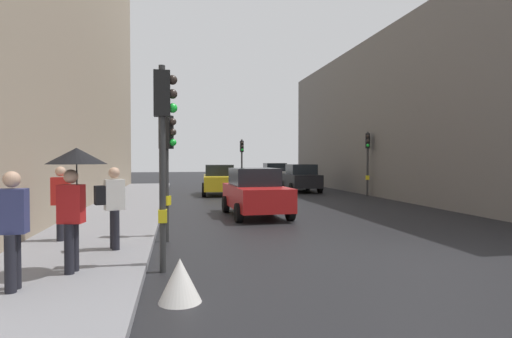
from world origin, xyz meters
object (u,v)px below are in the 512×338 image
traffic_light_near_left (164,130)px  pedestrian_with_grey_backpack (9,223)px  car_dark_suv (300,178)px  car_red_sedan (255,192)px  pedestrian_with_black_backpack (112,203)px  car_white_compact (274,174)px  pedestrian_in_red_jacket (61,200)px  traffic_light_far_median (242,154)px  car_yellow_taxi (219,180)px  pedestrian_with_umbrella (75,175)px  traffic_light_mid_street (368,152)px  warning_sign_triangle (180,280)px  traffic_light_near_right (167,152)px

traffic_light_near_left → pedestrian_with_grey_backpack: traffic_light_near_left is taller
car_dark_suv → traffic_light_near_left: bearing=-114.1°
car_red_sedan → pedestrian_with_black_backpack: size_ratio=2.42×
car_white_compact → pedestrian_in_red_jacket: size_ratio=2.41×
traffic_light_near_left → car_white_compact: size_ratio=0.90×
car_dark_suv → pedestrian_with_black_backpack: pedestrian_with_black_backpack is taller
traffic_light_far_median → pedestrian_in_red_jacket: (-7.51, -20.23, -1.32)m
traffic_light_far_median → car_dark_suv: traffic_light_far_median is taller
car_yellow_taxi → pedestrian_with_black_backpack: pedestrian_with_black_backpack is taller
car_red_sedan → pedestrian_with_umbrella: pedestrian_with_umbrella is taller
pedestrian_with_grey_backpack → traffic_light_near_left: bearing=29.1°
traffic_light_mid_street → warning_sign_triangle: (-10.53, -15.77, -2.19)m
traffic_light_far_median → pedestrian_in_red_jacket: traffic_light_far_median is taller
car_red_sedan → pedestrian_with_umbrella: size_ratio=2.00×
pedestrian_with_umbrella → traffic_light_mid_street: bearing=49.5°
traffic_light_near_left → car_dark_suv: 19.84m
traffic_light_mid_street → pedestrian_with_black_backpack: 17.40m
car_white_compact → pedestrian_with_grey_backpack: 28.80m
pedestrian_in_red_jacket → warning_sign_triangle: bearing=-58.2°
traffic_light_near_left → pedestrian_with_grey_backpack: (-2.19, -1.22, -1.48)m
traffic_light_near_left → pedestrian_in_red_jacket: (-2.49, 2.75, -1.51)m
car_yellow_taxi → pedestrian_in_red_jacket: (-5.18, -13.86, 0.25)m
pedestrian_in_red_jacket → car_red_sedan: bearing=38.9°
pedestrian_in_red_jacket → warning_sign_triangle: 5.32m
car_yellow_taxi → pedestrian_with_grey_backpack: 18.49m
car_dark_suv → pedestrian_with_umbrella: (-9.55, -18.38, 0.96)m
pedestrian_with_black_backpack → pedestrian_in_red_jacket: (-1.36, 1.28, -0.03)m
pedestrian_with_grey_backpack → pedestrian_with_black_backpack: size_ratio=1.00×
car_white_compact → pedestrian_with_grey_backpack: bearing=-111.0°
pedestrian_with_black_backpack → car_yellow_taxi: bearing=75.8°
car_red_sedan → warning_sign_triangle: car_red_sedan is taller
car_dark_suv → pedestrian_in_red_jacket: 18.59m
car_dark_suv → warning_sign_triangle: size_ratio=6.55×
car_yellow_taxi → pedestrian_in_red_jacket: bearing=-110.5°
pedestrian_with_umbrella → pedestrian_with_grey_backpack: pedestrian_with_umbrella is taller
pedestrian_with_umbrella → car_dark_suv: bearing=62.5°
car_yellow_taxi → warning_sign_triangle: 18.49m
car_yellow_taxi → car_white_compact: bearing=58.9°
car_yellow_taxi → warning_sign_triangle: size_ratio=6.62×
traffic_light_near_right → car_yellow_taxi: 14.03m
pedestrian_with_grey_backpack → car_dark_suv: bearing=61.9°
traffic_light_near_right → pedestrian_in_red_jacket: 2.75m
traffic_light_near_right → traffic_light_near_left: (0.00, -2.91, 0.36)m
traffic_light_mid_street → pedestrian_in_red_jacket: size_ratio=2.06×
car_red_sedan → pedestrian_in_red_jacket: size_ratio=2.42×
traffic_light_near_left → pedestrian_with_grey_backpack: 2.91m
traffic_light_far_median → car_dark_suv: 6.02m
traffic_light_near_right → pedestrian_with_umbrella: bearing=-114.3°
car_white_compact → car_yellow_taxi: 10.56m
car_dark_suv → car_white_compact: same height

